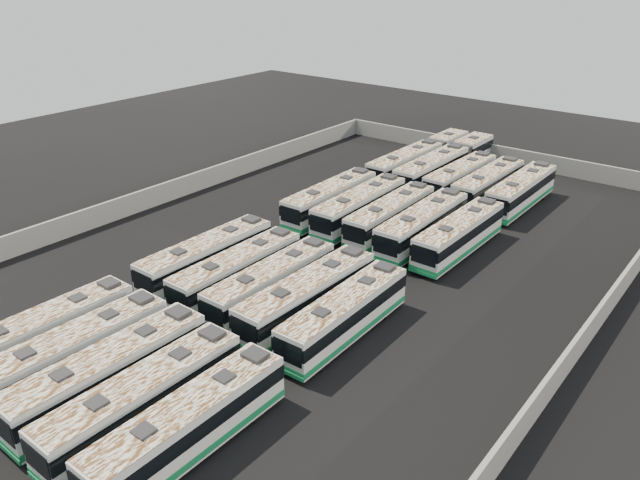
% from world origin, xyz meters
% --- Properties ---
extents(ground, '(140.00, 140.00, 0.00)m').
position_xyz_m(ground, '(0.00, 0.00, 0.00)').
color(ground, black).
rests_on(ground, ground).
extents(perimeter_wall, '(45.20, 73.20, 2.20)m').
position_xyz_m(perimeter_wall, '(0.00, 0.00, 1.10)').
color(perimeter_wall, gray).
rests_on(perimeter_wall, ground).
extents(bus_front_far_left, '(2.84, 12.53, 3.52)m').
position_xyz_m(bus_front_far_left, '(-5.75, -22.92, 1.80)').
color(bus_front_far_left, silver).
rests_on(bus_front_far_left, ground).
extents(bus_front_left, '(2.98, 12.91, 3.63)m').
position_xyz_m(bus_front_left, '(-2.10, -23.04, 1.85)').
color(bus_front_left, silver).
rests_on(bus_front_left, ground).
extents(bus_front_center, '(2.89, 13.05, 3.67)m').
position_xyz_m(bus_front_center, '(1.44, -22.84, 1.88)').
color(bus_front_center, silver).
rests_on(bus_front_center, ground).
extents(bus_front_right, '(2.74, 12.83, 3.62)m').
position_xyz_m(bus_front_right, '(4.98, -23.02, 1.85)').
color(bus_front_right, silver).
rests_on(bus_front_right, ground).
extents(bus_front_far_right, '(2.73, 12.59, 3.54)m').
position_xyz_m(bus_front_far_right, '(8.56, -22.83, 1.81)').
color(bus_front_far_right, silver).
rests_on(bus_front_far_right, ground).
extents(bus_midfront_far_left, '(2.79, 12.86, 3.62)m').
position_xyz_m(bus_midfront_far_left, '(-5.74, -8.50, 1.85)').
color(bus_midfront_far_left, silver).
rests_on(bus_midfront_far_left, ground).
extents(bus_midfront_left, '(2.67, 12.48, 3.51)m').
position_xyz_m(bus_midfront_left, '(-2.07, -8.62, 1.80)').
color(bus_midfront_left, silver).
rests_on(bus_midfront_left, ground).
extents(bus_midfront_center, '(2.70, 12.50, 3.52)m').
position_xyz_m(bus_midfront_center, '(1.44, -8.46, 1.80)').
color(bus_midfront_center, silver).
rests_on(bus_midfront_center, ground).
extents(bus_midfront_right, '(2.97, 13.07, 3.67)m').
position_xyz_m(bus_midfront_right, '(4.97, -8.43, 1.88)').
color(bus_midfront_right, silver).
rests_on(bus_midfront_right, ground).
extents(bus_midfront_far_right, '(2.92, 12.56, 3.53)m').
position_xyz_m(bus_midfront_far_right, '(8.48, -8.64, 1.80)').
color(bus_midfront_far_right, silver).
rests_on(bus_midfront_far_right, ground).
extents(bus_midback_far_left, '(2.94, 12.93, 3.63)m').
position_xyz_m(bus_midback_far_left, '(-5.79, 8.41, 1.86)').
color(bus_midback_far_left, silver).
rests_on(bus_midback_far_left, ground).
extents(bus_midback_left, '(3.07, 13.10, 3.68)m').
position_xyz_m(bus_midback_left, '(-2.17, 8.45, 1.88)').
color(bus_midback_left, silver).
rests_on(bus_midback_left, ground).
extents(bus_midback_center, '(2.98, 12.70, 3.56)m').
position_xyz_m(bus_midback_center, '(1.35, 8.55, 1.82)').
color(bus_midback_center, silver).
rests_on(bus_midback_center, ground).
extents(bus_midback_right, '(3.04, 13.13, 3.69)m').
position_xyz_m(bus_midback_right, '(4.97, 8.32, 1.89)').
color(bus_midback_right, silver).
rests_on(bus_midback_right, ground).
extents(bus_midback_far_right, '(2.75, 12.73, 3.58)m').
position_xyz_m(bus_midback_far_right, '(8.57, 8.58, 1.83)').
color(bus_midback_far_right, silver).
rests_on(bus_midback_far_right, ground).
extents(bus_back_far_left, '(2.95, 20.04, 3.63)m').
position_xyz_m(bus_back_far_left, '(-5.66, 26.33, 1.85)').
color(bus_back_far_left, silver).
rests_on(bus_back_far_left, ground).
extents(bus_back_left, '(2.83, 20.32, 3.69)m').
position_xyz_m(bus_back_left, '(-2.14, 26.38, 1.88)').
color(bus_back_left, silver).
rests_on(bus_back_left, ground).
extents(bus_back_center, '(2.91, 12.52, 3.51)m').
position_xyz_m(bus_back_center, '(1.49, 22.84, 1.80)').
color(bus_back_center, silver).
rests_on(bus_back_center, ground).
extents(bus_back_right, '(2.85, 12.68, 3.56)m').
position_xyz_m(bus_back_right, '(4.93, 22.68, 1.82)').
color(bus_back_right, silver).
rests_on(bus_back_right, ground).
extents(bus_back_far_right, '(2.74, 12.86, 3.62)m').
position_xyz_m(bus_back_far_right, '(8.60, 22.74, 1.85)').
color(bus_back_far_right, silver).
rests_on(bus_back_far_right, ground).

